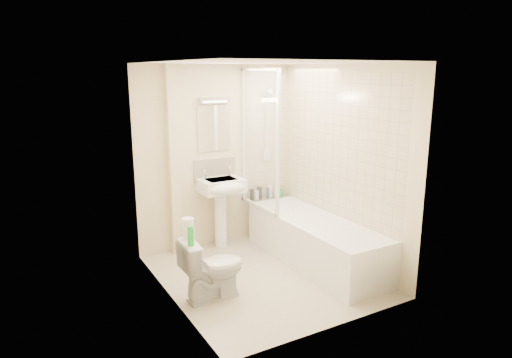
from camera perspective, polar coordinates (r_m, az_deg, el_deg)
floor at (r=5.40m, az=0.95°, el=-12.00°), size 2.50×2.50×0.00m
wall_back at (r=6.09m, az=-4.98°, el=2.79°), size 2.20×0.02×2.40m
wall_left at (r=4.56m, az=-10.99°, el=-1.02°), size 0.02×2.50×2.40m
wall_right at (r=5.63m, az=10.70°, el=1.73°), size 0.02×2.50×2.40m
ceiling at (r=4.88m, az=1.06°, el=14.38°), size 2.20×2.50×0.02m
tile_back at (r=6.39m, az=1.17°, el=5.37°), size 0.70×0.01×1.75m
tile_right at (r=5.60m, az=10.52°, el=4.02°), size 0.01×2.10×1.75m
pipe_boxing at (r=5.81m, az=-10.30°, el=2.10°), size 0.12×0.12×2.40m
splashback at (r=6.10m, az=-5.19°, el=1.17°), size 0.60×0.02×0.30m
mirror at (r=6.01m, az=-5.29°, el=6.30°), size 0.46×0.01×0.60m
strip_light at (r=5.96m, az=-5.27°, el=9.81°), size 0.42×0.07×0.07m
bathtub at (r=5.69m, az=7.40°, el=-7.58°), size 0.70×2.10×0.55m
shower_screen at (r=5.83m, az=0.41°, el=4.86°), size 0.04×0.92×1.80m
shower_fixture at (r=6.33m, az=1.37°, el=6.40°), size 0.10×0.16×0.99m
pedestal_sink at (r=5.97m, az=-4.23°, el=-1.83°), size 0.56×0.50×1.07m
bottle_black_a at (r=6.36m, az=-0.52°, el=-1.98°), size 0.05×0.05×0.16m
bottle_white_a at (r=6.40m, az=0.05°, el=-2.02°), size 0.06×0.06×0.13m
bottle_black_b at (r=6.41m, az=0.45°, el=-1.77°), size 0.07×0.07×0.18m
bottle_blue at (r=6.49m, az=1.52°, el=-1.73°), size 0.05×0.05×0.15m
bottle_cream at (r=6.50m, az=1.75°, el=-1.55°), size 0.07×0.07×0.18m
bottle_white_b at (r=6.56m, az=2.55°, el=-1.62°), size 0.06×0.06×0.14m
bottle_green at (r=6.60m, az=3.05°, el=-1.70°), size 0.07×0.07×0.10m
toilet at (r=4.81m, az=-5.45°, el=-10.96°), size 0.40×0.67×0.67m
toilet_roll_lower at (r=4.64m, az=-8.39°, el=-6.77°), size 0.11×0.11×0.11m
toilet_roll_upper at (r=4.63m, az=-8.56°, el=-5.46°), size 0.12×0.12×0.10m
green_bottle at (r=4.46m, az=-8.17°, el=-7.05°), size 0.06×0.06×0.20m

